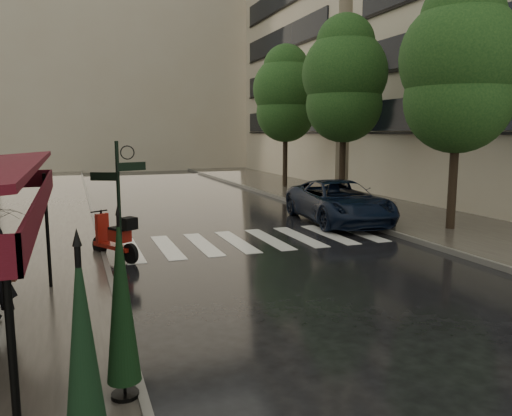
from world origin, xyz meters
TOP-DOWN VIEW (x-y plane):
  - ground at (0.00, 0.00)m, footprint 120.00×120.00m
  - sidewalk_near at (-4.50, 12.00)m, footprint 6.00×60.00m
  - sidewalk_far at (10.25, 12.00)m, footprint 5.50×60.00m
  - curb_near at (-1.45, 12.00)m, footprint 0.12×60.00m
  - curb_far at (7.45, 12.00)m, footprint 0.12×60.00m
  - crosswalk at (2.98, 6.00)m, footprint 7.85×3.20m
  - signpost at (-1.19, 3.00)m, footprint 1.17×0.29m
  - haussmann_far at (16.50, 26.00)m, footprint 8.00×16.00m
  - backdrop_building at (3.00, 38.00)m, footprint 22.00×6.00m
  - tree_near at (9.60, 5.00)m, footprint 3.80×3.80m
  - tree_mid at (9.50, 12.00)m, footprint 3.80×3.80m
  - tree_far at (9.70, 19.00)m, footprint 3.80×3.80m
  - scooter at (-1.15, 5.04)m, footprint 1.10×1.66m
  - parked_car at (7.00, 7.86)m, footprint 3.09×5.75m
  - parasol_front at (-1.65, -2.25)m, footprint 0.41×0.41m
  - parasol_back at (-2.10, -4.65)m, footprint 0.46×0.46m

SIDE VIEW (x-z plane):
  - ground at x=0.00m, z-range 0.00..0.00m
  - crosswalk at x=2.98m, z-range 0.00..0.01m
  - sidewalk_near at x=-4.50m, z-range 0.00..0.12m
  - sidewalk_far at x=10.25m, z-range 0.00..0.12m
  - curb_near at x=-1.45m, z-range -0.01..0.15m
  - curb_far at x=7.45m, z-range -0.01..0.15m
  - scooter at x=-1.15m, z-range -0.04..1.18m
  - parked_car at x=7.00m, z-range 0.00..1.54m
  - parasol_front at x=-1.65m, z-range 0.21..2.48m
  - parasol_back at x=-2.10m, z-range 0.21..2.69m
  - signpost at x=-1.19m, z-range 0.28..3.38m
  - tree_near at x=9.60m, z-range 1.33..9.31m
  - tree_far at x=9.70m, z-range 1.37..9.54m
  - tree_mid at x=9.50m, z-range 1.42..9.76m
  - haussmann_far at x=16.50m, z-range 0.00..18.50m
  - backdrop_building at x=3.00m, z-range 0.00..20.00m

